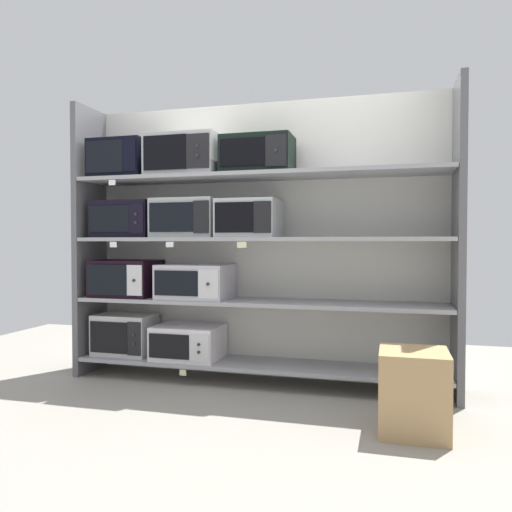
{
  "coord_description": "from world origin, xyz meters",
  "views": [
    {
      "loc": [
        1.03,
        -3.77,
        1.11
      ],
      "look_at": [
        0.0,
        0.0,
        1.0
      ],
      "focal_mm": 35.25,
      "sensor_mm": 36.0,
      "label": 1
    }
  ],
  "objects_px": {
    "microwave_0": "(125,334)",
    "microwave_8": "(186,156)",
    "microwave_3": "(196,281)",
    "shipping_carton": "(414,392)",
    "microwave_2": "(126,278)",
    "microwave_4": "(126,219)",
    "microwave_6": "(250,219)",
    "microwave_5": "(187,218)",
    "microwave_9": "(258,155)",
    "microwave_1": "(188,342)",
    "microwave_7": "(123,160)"
  },
  "relations": [
    {
      "from": "microwave_0",
      "to": "microwave_8",
      "type": "xyz_separation_m",
      "value": [
        0.56,
        -0.0,
        1.47
      ]
    },
    {
      "from": "microwave_3",
      "to": "shipping_carton",
      "type": "bearing_deg",
      "value": -24.38
    },
    {
      "from": "microwave_2",
      "to": "microwave_8",
      "type": "relative_size",
      "value": 0.9
    },
    {
      "from": "microwave_4",
      "to": "microwave_6",
      "type": "xyz_separation_m",
      "value": [
        1.08,
        -0.0,
        -0.01
      ]
    },
    {
      "from": "microwave_3",
      "to": "microwave_5",
      "type": "xyz_separation_m",
      "value": [
        -0.07,
        -0.0,
        0.51
      ]
    },
    {
      "from": "microwave_0",
      "to": "microwave_5",
      "type": "bearing_deg",
      "value": 0.01
    },
    {
      "from": "microwave_8",
      "to": "microwave_9",
      "type": "height_order",
      "value": "microwave_8"
    },
    {
      "from": "microwave_0",
      "to": "microwave_1",
      "type": "xyz_separation_m",
      "value": [
        0.57,
        0.0,
        -0.03
      ]
    },
    {
      "from": "microwave_3",
      "to": "microwave_5",
      "type": "relative_size",
      "value": 1.06
    },
    {
      "from": "microwave_1",
      "to": "microwave_3",
      "type": "distance_m",
      "value": 0.5
    },
    {
      "from": "microwave_4",
      "to": "microwave_6",
      "type": "distance_m",
      "value": 1.08
    },
    {
      "from": "microwave_2",
      "to": "microwave_6",
      "type": "relative_size",
      "value": 1.12
    },
    {
      "from": "microwave_3",
      "to": "microwave_6",
      "type": "xyz_separation_m",
      "value": [
        0.45,
        -0.0,
        0.5
      ]
    },
    {
      "from": "microwave_9",
      "to": "microwave_4",
      "type": "bearing_deg",
      "value": -180.0
    },
    {
      "from": "microwave_0",
      "to": "microwave_6",
      "type": "bearing_deg",
      "value": -0.0
    },
    {
      "from": "microwave_8",
      "to": "microwave_9",
      "type": "xyz_separation_m",
      "value": [
        0.6,
        0.0,
        -0.02
      ]
    },
    {
      "from": "microwave_5",
      "to": "shipping_carton",
      "type": "bearing_deg",
      "value": -23.48
    },
    {
      "from": "microwave_1",
      "to": "microwave_3",
      "type": "xyz_separation_m",
      "value": [
        0.07,
        0.0,
        0.49
      ]
    },
    {
      "from": "microwave_1",
      "to": "microwave_6",
      "type": "relative_size",
      "value": 1.15
    },
    {
      "from": "microwave_8",
      "to": "shipping_carton",
      "type": "height_order",
      "value": "microwave_8"
    },
    {
      "from": "microwave_3",
      "to": "microwave_1",
      "type": "bearing_deg",
      "value": -179.96
    },
    {
      "from": "microwave_1",
      "to": "microwave_8",
      "type": "relative_size",
      "value": 0.92
    },
    {
      "from": "microwave_2",
      "to": "microwave_5",
      "type": "xyz_separation_m",
      "value": [
        0.55,
        0.0,
        0.5
      ]
    },
    {
      "from": "microwave_2",
      "to": "microwave_9",
      "type": "bearing_deg",
      "value": 0.02
    },
    {
      "from": "microwave_1",
      "to": "shipping_carton",
      "type": "distance_m",
      "value": 1.88
    },
    {
      "from": "microwave_3",
      "to": "microwave_7",
      "type": "distance_m",
      "value": 1.19
    },
    {
      "from": "microwave_7",
      "to": "microwave_4",
      "type": "bearing_deg",
      "value": 1.05
    },
    {
      "from": "microwave_1",
      "to": "microwave_7",
      "type": "height_order",
      "value": "microwave_7"
    },
    {
      "from": "microwave_3",
      "to": "shipping_carton",
      "type": "relative_size",
      "value": 1.16
    },
    {
      "from": "microwave_4",
      "to": "microwave_9",
      "type": "relative_size",
      "value": 0.95
    },
    {
      "from": "microwave_3",
      "to": "microwave_6",
      "type": "distance_m",
      "value": 0.67
    },
    {
      "from": "microwave_8",
      "to": "microwave_3",
      "type": "bearing_deg",
      "value": 0.3
    },
    {
      "from": "microwave_4",
      "to": "microwave_8",
      "type": "distance_m",
      "value": 0.74
    },
    {
      "from": "microwave_7",
      "to": "shipping_carton",
      "type": "xyz_separation_m",
      "value": [
        2.3,
        -0.75,
        -1.55
      ]
    },
    {
      "from": "microwave_2",
      "to": "microwave_8",
      "type": "distance_m",
      "value": 1.13
    },
    {
      "from": "microwave_2",
      "to": "shipping_carton",
      "type": "bearing_deg",
      "value": -18.22
    },
    {
      "from": "microwave_6",
      "to": "shipping_carton",
      "type": "distance_m",
      "value": 1.76
    },
    {
      "from": "microwave_4",
      "to": "microwave_8",
      "type": "bearing_deg",
      "value": -0.04
    },
    {
      "from": "microwave_5",
      "to": "microwave_1",
      "type": "bearing_deg",
      "value": 0.65
    },
    {
      "from": "microwave_2",
      "to": "microwave_4",
      "type": "xyz_separation_m",
      "value": [
        -0.0,
        0.0,
        0.49
      ]
    },
    {
      "from": "microwave_2",
      "to": "shipping_carton",
      "type": "xyz_separation_m",
      "value": [
        2.28,
        -0.75,
        -0.56
      ]
    },
    {
      "from": "microwave_3",
      "to": "microwave_8",
      "type": "bearing_deg",
      "value": -179.7
    },
    {
      "from": "microwave_4",
      "to": "microwave_7",
      "type": "xyz_separation_m",
      "value": [
        -0.02,
        -0.0,
        0.5
      ]
    },
    {
      "from": "microwave_2",
      "to": "microwave_6",
      "type": "bearing_deg",
      "value": 0.01
    },
    {
      "from": "microwave_2",
      "to": "microwave_7",
      "type": "relative_size",
      "value": 1.1
    },
    {
      "from": "microwave_5",
      "to": "shipping_carton",
      "type": "distance_m",
      "value": 2.16
    },
    {
      "from": "microwave_3",
      "to": "microwave_5",
      "type": "height_order",
      "value": "microwave_5"
    },
    {
      "from": "shipping_carton",
      "to": "microwave_2",
      "type": "bearing_deg",
      "value": 161.78
    },
    {
      "from": "microwave_3",
      "to": "microwave_8",
      "type": "relative_size",
      "value": 0.97
    },
    {
      "from": "microwave_0",
      "to": "microwave_3",
      "type": "relative_size",
      "value": 0.87
    }
  ]
}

